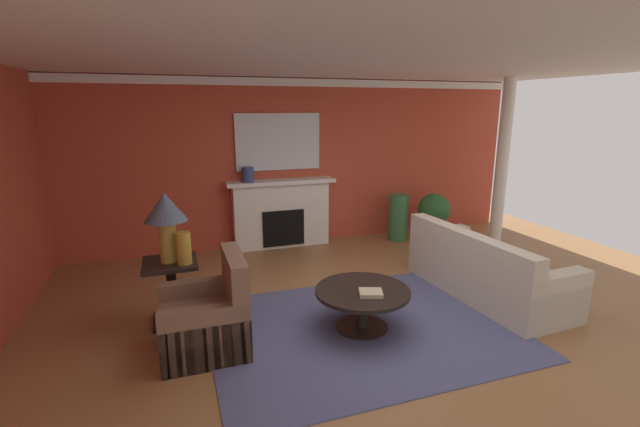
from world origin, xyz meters
TOP-DOWN VIEW (x-y plane):
  - ground_plane at (0.00, 0.00)m, footprint 9.77×9.77m
  - wall_fireplace at (0.00, 3.16)m, footprint 8.12×0.12m
  - ceiling_panel at (0.00, 0.30)m, footprint 8.12×6.80m
  - crown_moulding at (0.00, 3.08)m, footprint 8.12×0.08m
  - area_rug at (-0.25, -0.10)m, footprint 3.16×2.43m
  - fireplace at (-0.36, 2.95)m, footprint 1.80×0.35m
  - mantel_mirror at (-0.36, 3.07)m, footprint 1.41×0.04m
  - sofa at (1.55, 0.20)m, footprint 1.03×2.15m
  - armchair_near_window at (-1.83, 0.02)m, footprint 0.80×0.80m
  - coffee_table at (-0.25, -0.10)m, footprint 1.00×1.00m
  - side_table at (-2.14, 0.73)m, footprint 0.56×0.56m
  - table_lamp at (-2.14, 0.73)m, footprint 0.44×0.44m
  - vase_on_side_table at (-1.99, 0.61)m, footprint 0.16×0.16m
  - vase_tall_corner at (1.68, 2.65)m, footprint 0.34×0.34m
  - vase_mantel_left at (-0.91, 2.90)m, footprint 0.19×0.19m
  - book_red_cover at (-0.23, -0.25)m, footprint 0.29×0.26m
  - potted_plant at (2.28, 2.45)m, footprint 0.56×0.56m
  - column_white at (3.16, 1.88)m, footprint 0.20×0.20m

SIDE VIEW (x-z plane):
  - ground_plane at x=0.00m, z-range 0.00..0.00m
  - area_rug at x=-0.25m, z-range 0.00..0.01m
  - sofa at x=1.55m, z-range -0.13..0.72m
  - armchair_near_window at x=-1.83m, z-range -0.17..0.78m
  - coffee_table at x=-0.25m, z-range 0.11..0.56m
  - side_table at x=-2.14m, z-range 0.05..0.75m
  - vase_tall_corner at x=1.68m, z-range 0.00..0.82m
  - book_red_cover at x=-0.23m, z-range 0.45..0.49m
  - potted_plant at x=2.28m, z-range 0.08..0.91m
  - fireplace at x=-0.36m, z-range -0.03..1.12m
  - vase_on_side_table at x=-1.99m, z-range 0.70..1.04m
  - table_lamp at x=-2.14m, z-range 0.85..1.60m
  - vase_mantel_left at x=-0.91m, z-range 1.14..1.38m
  - wall_fireplace at x=0.00m, z-range 0.00..2.77m
  - column_white at x=3.16m, z-range 0.00..2.77m
  - mantel_mirror at x=-0.36m, z-range 1.29..2.21m
  - crown_moulding at x=0.00m, z-range 2.63..2.75m
  - ceiling_panel at x=0.00m, z-range 2.77..2.83m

